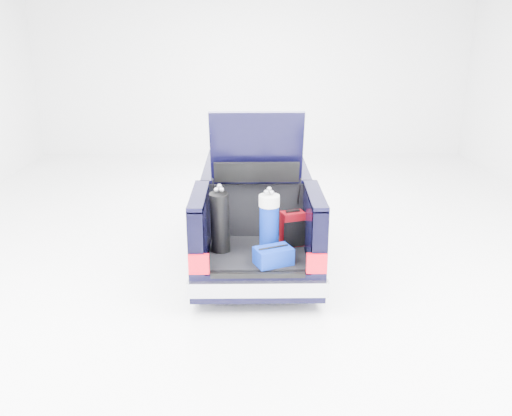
{
  "coord_description": "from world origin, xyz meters",
  "views": [
    {
      "loc": [
        -0.11,
        -8.35,
        3.55
      ],
      "look_at": [
        0.0,
        -0.5,
        0.9
      ],
      "focal_mm": 38.0,
      "sensor_mm": 36.0,
      "label": 1
    }
  ],
  "objects_px": {
    "car": "(255,209)",
    "black_golf_bag": "(220,222)",
    "blue_golf_bag": "(269,224)",
    "blue_duffel": "(273,256)",
    "red_suitcase": "(292,229)"
  },
  "relations": [
    {
      "from": "black_golf_bag",
      "to": "blue_golf_bag",
      "type": "xyz_separation_m",
      "value": [
        0.66,
        -0.07,
        -0.0
      ]
    },
    {
      "from": "red_suitcase",
      "to": "black_golf_bag",
      "type": "bearing_deg",
      "value": 173.88
    },
    {
      "from": "car",
      "to": "black_golf_bag",
      "type": "bearing_deg",
      "value": -107.64
    },
    {
      "from": "car",
      "to": "blue_duffel",
      "type": "bearing_deg",
      "value": -84.14
    },
    {
      "from": "black_golf_bag",
      "to": "blue_duffel",
      "type": "bearing_deg",
      "value": -10.98
    },
    {
      "from": "car",
      "to": "red_suitcase",
      "type": "xyz_separation_m",
      "value": [
        0.5,
        -1.37,
        0.17
      ]
    },
    {
      "from": "car",
      "to": "red_suitcase",
      "type": "height_order",
      "value": "car"
    },
    {
      "from": "red_suitcase",
      "to": "black_golf_bag",
      "type": "distance_m",
      "value": 1.04
    },
    {
      "from": "car",
      "to": "blue_golf_bag",
      "type": "relative_size",
      "value": 5.01
    },
    {
      "from": "car",
      "to": "blue_duffel",
      "type": "height_order",
      "value": "car"
    },
    {
      "from": "blue_golf_bag",
      "to": "blue_duffel",
      "type": "height_order",
      "value": "blue_golf_bag"
    },
    {
      "from": "car",
      "to": "black_golf_bag",
      "type": "xyz_separation_m",
      "value": [
        -0.5,
        -1.57,
        0.35
      ]
    },
    {
      "from": "red_suitcase",
      "to": "blue_golf_bag",
      "type": "bearing_deg",
      "value": -159.38
    },
    {
      "from": "black_golf_bag",
      "to": "car",
      "type": "bearing_deg",
      "value": 92.96
    },
    {
      "from": "blue_golf_bag",
      "to": "blue_duffel",
      "type": "bearing_deg",
      "value": -82.11
    }
  ]
}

